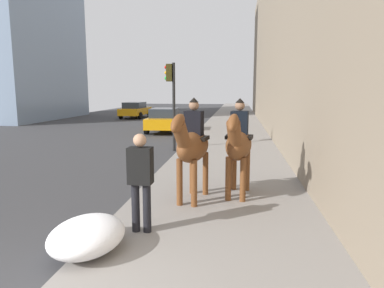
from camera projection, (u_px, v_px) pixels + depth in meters
mounted_horse_near at (192, 145)px, 7.53m from camera, size 2.14×0.81×2.26m
mounted_horse_far at (238, 144)px, 7.86m from camera, size 2.15×0.74×2.23m
pedestrian_greeting at (141, 176)px, 5.88m from camera, size 0.27×0.41×1.70m
car_mid_lane at (165, 120)px, 21.20m from camera, size 4.44×2.02×1.44m
car_far_lane at (135, 110)px, 31.67m from camera, size 4.48×2.12×1.44m
traffic_light_near_curb at (172, 92)px, 14.31m from camera, size 0.20×0.44×3.62m
snow_pile_near at (87, 235)px, 5.27m from camera, size 1.41×1.09×0.49m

